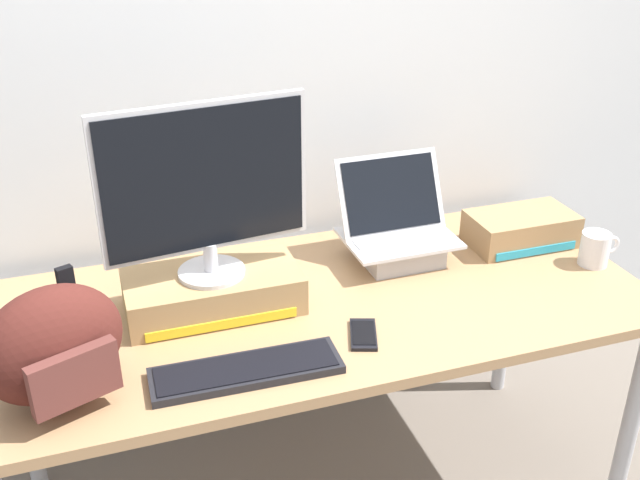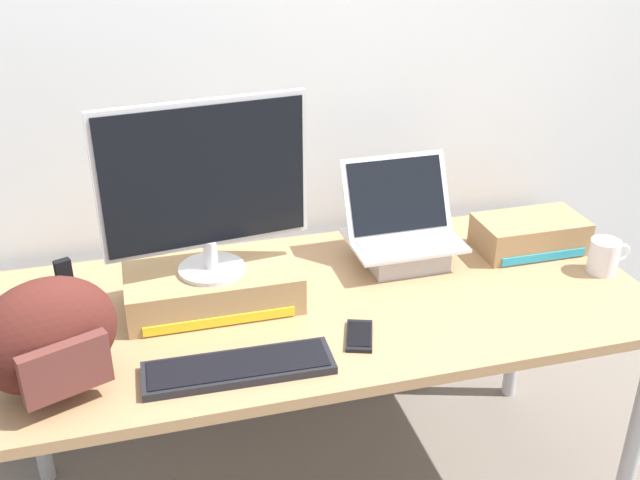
{
  "view_description": "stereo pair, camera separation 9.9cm",
  "coord_description": "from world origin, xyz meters",
  "px_view_note": "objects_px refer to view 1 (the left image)",
  "views": [
    {
      "loc": [
        -0.55,
        -1.63,
        1.78
      ],
      "look_at": [
        0.0,
        0.0,
        0.92
      ],
      "focal_mm": 41.64,
      "sensor_mm": 36.0,
      "label": 1
    },
    {
      "loc": [
        -0.45,
        -1.65,
        1.78
      ],
      "look_at": [
        0.0,
        0.0,
        0.92
      ],
      "focal_mm": 41.64,
      "sensor_mm": 36.0,
      "label": 2
    }
  ],
  "objects_px": {
    "toner_box_yellow": "(213,291)",
    "external_keyboard": "(246,370)",
    "plush_toy": "(88,311)",
    "coffee_mug": "(595,249)",
    "desktop_monitor": "(205,188)",
    "open_laptop": "(397,239)",
    "toner_box_cyan": "(521,229)",
    "messenger_backpack": "(53,345)",
    "cell_phone": "(363,334)"
  },
  "relations": [
    {
      "from": "toner_box_yellow",
      "to": "external_keyboard",
      "type": "height_order",
      "value": "toner_box_yellow"
    },
    {
      "from": "external_keyboard",
      "to": "plush_toy",
      "type": "bearing_deg",
      "value": 136.93
    },
    {
      "from": "coffee_mug",
      "to": "plush_toy",
      "type": "distance_m",
      "value": 1.43
    },
    {
      "from": "toner_box_yellow",
      "to": "desktop_monitor",
      "type": "xyz_separation_m",
      "value": [
        0.0,
        -0.0,
        0.29
      ]
    },
    {
      "from": "toner_box_yellow",
      "to": "open_laptop",
      "type": "relative_size",
      "value": 1.4
    },
    {
      "from": "desktop_monitor",
      "to": "plush_toy",
      "type": "distance_m",
      "value": 0.44
    },
    {
      "from": "plush_toy",
      "to": "toner_box_cyan",
      "type": "bearing_deg",
      "value": 2.46
    },
    {
      "from": "plush_toy",
      "to": "external_keyboard",
      "type": "bearing_deg",
      "value": -44.63
    },
    {
      "from": "messenger_backpack",
      "to": "toner_box_cyan",
      "type": "height_order",
      "value": "messenger_backpack"
    },
    {
      "from": "messenger_backpack",
      "to": "toner_box_cyan",
      "type": "bearing_deg",
      "value": -8.01
    },
    {
      "from": "external_keyboard",
      "to": "messenger_backpack",
      "type": "height_order",
      "value": "messenger_backpack"
    },
    {
      "from": "coffee_mug",
      "to": "plush_toy",
      "type": "relative_size",
      "value": 1.51
    },
    {
      "from": "coffee_mug",
      "to": "plush_toy",
      "type": "bearing_deg",
      "value": 174.75
    },
    {
      "from": "toner_box_yellow",
      "to": "messenger_backpack",
      "type": "height_order",
      "value": "messenger_backpack"
    },
    {
      "from": "desktop_monitor",
      "to": "cell_phone",
      "type": "relative_size",
      "value": 3.58
    },
    {
      "from": "plush_toy",
      "to": "cell_phone",
      "type": "bearing_deg",
      "value": -22.59
    },
    {
      "from": "coffee_mug",
      "to": "plush_toy",
      "type": "xyz_separation_m",
      "value": [
        -1.42,
        0.13,
        -0.01
      ]
    },
    {
      "from": "toner_box_yellow",
      "to": "plush_toy",
      "type": "relative_size",
      "value": 5.39
    },
    {
      "from": "cell_phone",
      "to": "toner_box_cyan",
      "type": "bearing_deg",
      "value": 45.6
    },
    {
      "from": "open_laptop",
      "to": "toner_box_cyan",
      "type": "distance_m",
      "value": 0.4
    },
    {
      "from": "desktop_monitor",
      "to": "toner_box_cyan",
      "type": "xyz_separation_m",
      "value": [
        0.97,
        0.07,
        -0.29
      ]
    },
    {
      "from": "toner_box_cyan",
      "to": "plush_toy",
      "type": "bearing_deg",
      "value": -177.54
    },
    {
      "from": "toner_box_yellow",
      "to": "plush_toy",
      "type": "bearing_deg",
      "value": 177.05
    },
    {
      "from": "external_keyboard",
      "to": "coffee_mug",
      "type": "relative_size",
      "value": 3.51
    },
    {
      "from": "cell_phone",
      "to": "plush_toy",
      "type": "distance_m",
      "value": 0.7
    },
    {
      "from": "messenger_backpack",
      "to": "coffee_mug",
      "type": "relative_size",
      "value": 2.82
    },
    {
      "from": "toner_box_cyan",
      "to": "messenger_backpack",
      "type": "bearing_deg",
      "value": -166.51
    },
    {
      "from": "coffee_mug",
      "to": "cell_phone",
      "type": "distance_m",
      "value": 0.79
    },
    {
      "from": "toner_box_cyan",
      "to": "cell_phone",
      "type": "bearing_deg",
      "value": -153.47
    },
    {
      "from": "open_laptop",
      "to": "plush_toy",
      "type": "relative_size",
      "value": 3.85
    },
    {
      "from": "coffee_mug",
      "to": "cell_phone",
      "type": "height_order",
      "value": "coffee_mug"
    },
    {
      "from": "cell_phone",
      "to": "plush_toy",
      "type": "relative_size",
      "value": 1.75
    },
    {
      "from": "open_laptop",
      "to": "cell_phone",
      "type": "bearing_deg",
      "value": -125.25
    },
    {
      "from": "open_laptop",
      "to": "plush_toy",
      "type": "xyz_separation_m",
      "value": [
        -0.89,
        -0.09,
        -0.02
      ]
    },
    {
      "from": "messenger_backpack",
      "to": "plush_toy",
      "type": "bearing_deg",
      "value": 53.43
    },
    {
      "from": "messenger_backpack",
      "to": "coffee_mug",
      "type": "xyz_separation_m",
      "value": [
        1.49,
        0.14,
        -0.08
      ]
    },
    {
      "from": "messenger_backpack",
      "to": "toner_box_cyan",
      "type": "relative_size",
      "value": 1.11
    },
    {
      "from": "messenger_backpack",
      "to": "desktop_monitor",
      "type": "bearing_deg",
      "value": 11.53
    },
    {
      "from": "toner_box_yellow",
      "to": "messenger_backpack",
      "type": "relative_size",
      "value": 1.27
    },
    {
      "from": "cell_phone",
      "to": "plush_toy",
      "type": "xyz_separation_m",
      "value": [
        -0.64,
        0.27,
        0.04
      ]
    },
    {
      "from": "desktop_monitor",
      "to": "toner_box_cyan",
      "type": "bearing_deg",
      "value": -2.44
    },
    {
      "from": "open_laptop",
      "to": "plush_toy",
      "type": "bearing_deg",
      "value": -174.95
    },
    {
      "from": "desktop_monitor",
      "to": "open_laptop",
      "type": "bearing_deg",
      "value": 3.81
    },
    {
      "from": "desktop_monitor",
      "to": "messenger_backpack",
      "type": "xyz_separation_m",
      "value": [
        -0.39,
        -0.25,
        -0.21
      ]
    },
    {
      "from": "open_laptop",
      "to": "messenger_backpack",
      "type": "height_order",
      "value": "open_laptop"
    },
    {
      "from": "toner_box_cyan",
      "to": "coffee_mug",
      "type": "bearing_deg",
      "value": -54.45
    },
    {
      "from": "coffee_mug",
      "to": "toner_box_yellow",
      "type": "bearing_deg",
      "value": 174.09
    },
    {
      "from": "coffee_mug",
      "to": "plush_toy",
      "type": "height_order",
      "value": "coffee_mug"
    },
    {
      "from": "coffee_mug",
      "to": "toner_box_cyan",
      "type": "height_order",
      "value": "same"
    },
    {
      "from": "cell_phone",
      "to": "toner_box_yellow",
      "type": "bearing_deg",
      "value": 161.43
    }
  ]
}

